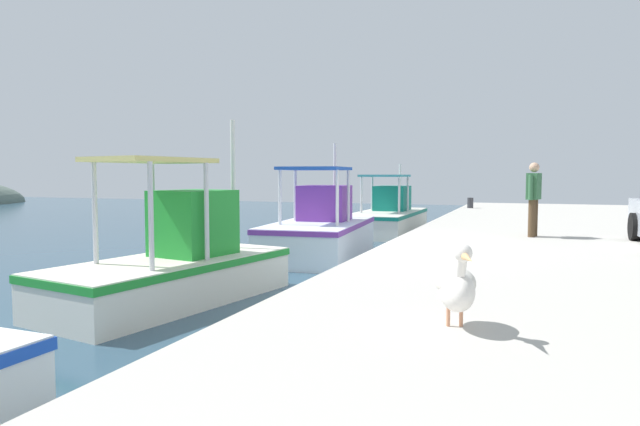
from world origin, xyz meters
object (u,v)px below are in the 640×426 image
fishing_boat_fourth (388,217)px  fishing_boat_third (320,232)px  pelican (456,285)px  mooring_bollard_second (470,203)px  fishing_boat_second (175,265)px  fisherman_standing (534,196)px

fishing_boat_fourth → fishing_boat_third: bearing=177.8°
fishing_boat_fourth → pelican: 15.89m
pelican → fishing_boat_fourth: bearing=15.9°
fishing_boat_fourth → mooring_bollard_second: 4.63m
fishing_boat_second → pelican: 5.91m
fisherman_standing → fishing_boat_second: bearing=133.1°
fishing_boat_third → pelican: 9.79m
fishing_boat_second → pelican: (-2.86, -5.14, 0.56)m
fishing_boat_third → fisherman_standing: 5.44m
fishing_boat_third → fishing_boat_fourth: (6.65, -0.26, -0.06)m
fishing_boat_fourth → pelican: (-15.27, -4.36, 0.58)m
fishing_boat_third → pelican: (-8.62, -4.62, 0.52)m
fishing_boat_third → fisherman_standing: size_ratio=2.88×
fishing_boat_fourth → pelican: bearing=-164.1°
fishing_boat_fourth → fisherman_standing: fishing_boat_fourth is taller
fishing_boat_second → fishing_boat_third: 5.78m
fishing_boat_second → fisherman_standing: bearing=-46.9°
fishing_boat_second → fishing_boat_third: (5.76, -0.52, 0.04)m
pelican → fisherman_standing: bearing=-4.9°
fishing_boat_second → mooring_bollard_second: size_ratio=10.90×
fishing_boat_third → fisherman_standing: (-0.28, -5.33, 1.06)m
fishing_boat_third → pelican: bearing=-151.8°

